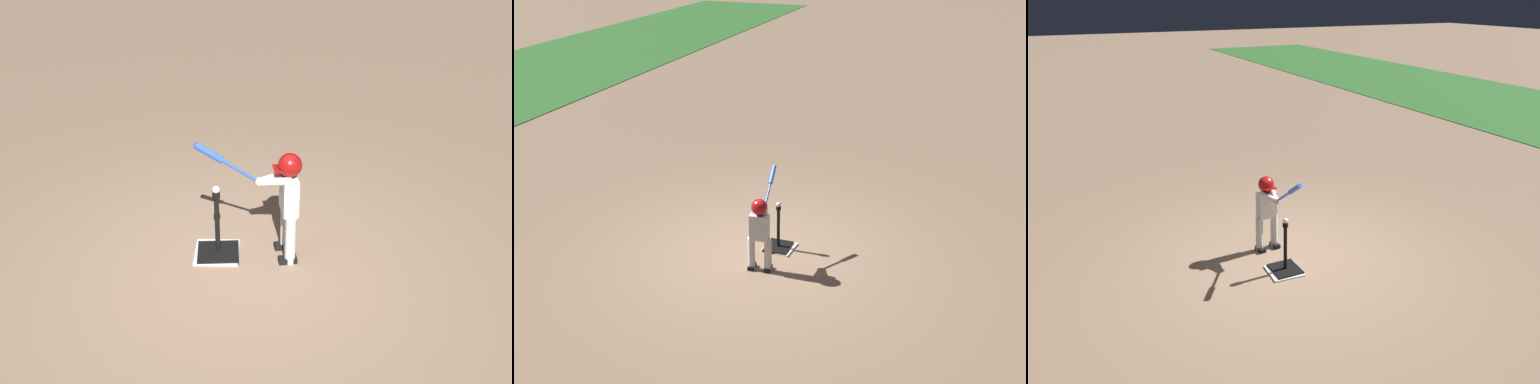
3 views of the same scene
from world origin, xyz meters
TOP-DOWN VIEW (x-y plane):
  - ground_plane at (0.00, 0.00)m, footprint 90.00×90.00m
  - home_plate at (0.24, -0.25)m, footprint 0.47×0.47m
  - batting_tee at (0.22, -0.23)m, footprint 0.41×0.37m
  - batter_child at (-0.43, -0.18)m, footprint 0.99×0.36m
  - baseball at (0.22, -0.23)m, footprint 0.07×0.07m

SIDE VIEW (x-z plane):
  - ground_plane at x=0.00m, z-range 0.00..0.00m
  - home_plate at x=0.24m, z-range 0.00..0.02m
  - batting_tee at x=0.22m, z-range -0.25..0.46m
  - batter_child at x=-0.43m, z-range 0.07..1.37m
  - baseball at x=0.22m, z-range 0.71..0.78m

